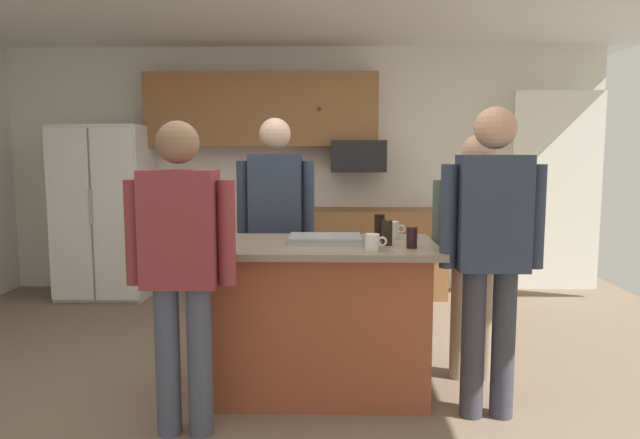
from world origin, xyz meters
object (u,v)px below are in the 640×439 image
object	(u,v)px
glass_stout_tall	(387,233)
glass_pilsner	(380,227)
person_guest_right	(181,258)
glass_short_whisky	(412,237)
microwave_over_range	(358,156)
mug_blue_stoneware	(373,242)
person_elder_center	(476,241)
serving_tray	(325,239)
kitchen_island	(319,317)
person_guest_by_door	(276,218)
refrigerator	(106,212)
tumbler_amber	(221,235)
mug_ceramic_white	(393,230)
person_host_foreground	(492,241)

from	to	relation	value
glass_stout_tall	glass_pilsner	bearing A→B (deg)	96.98
person_guest_right	glass_short_whisky	distance (m)	1.31
microwave_over_range	mug_blue_stoneware	xyz separation A→B (m)	(-0.03, -2.77, -0.46)
person_elder_center	serving_tray	world-z (taller)	person_elder_center
kitchen_island	serving_tray	bearing A→B (deg)	44.00
microwave_over_range	person_guest_by_door	world-z (taller)	person_guest_by_door
refrigerator	tumbler_amber	bearing A→B (deg)	-56.81
person_guest_right	mug_ceramic_white	xyz separation A→B (m)	(1.17, 0.80, 0.04)
glass_short_whisky	tumbler_amber	xyz separation A→B (m)	(-1.10, -0.03, 0.02)
mug_ceramic_white	serving_tray	world-z (taller)	mug_ceramic_white
glass_pilsner	mug_ceramic_white	bearing A→B (deg)	38.59
person_guest_by_door	glass_short_whisky	size ratio (longest dim) A/B	13.90
refrigerator	glass_pilsner	distance (m)	3.47
microwave_over_range	person_guest_right	xyz separation A→B (m)	(-1.04, -3.09, -0.50)
person_host_foreground	mug_ceramic_white	bearing A→B (deg)	-29.70
person_guest_by_door	person_guest_right	bearing A→B (deg)	-40.43
tumbler_amber	serving_tray	xyz separation A→B (m)	(0.60, 0.24, -0.06)
kitchen_island	glass_stout_tall	xyz separation A→B (m)	(0.41, -0.07, 0.54)
person_guest_by_door	mug_blue_stoneware	distance (m)	1.18
refrigerator	microwave_over_range	xyz separation A→B (m)	(2.60, 0.12, 0.57)
glass_short_whisky	glass_stout_tall	distance (m)	0.17
kitchen_island	mug_ceramic_white	bearing A→B (deg)	24.75
glass_short_whisky	person_host_foreground	bearing A→B (deg)	-21.18
microwave_over_range	person_elder_center	xyz separation A→B (m)	(0.67, -2.28, -0.53)
serving_tray	tumbler_amber	bearing A→B (deg)	-158.24
refrigerator	glass_short_whisky	world-z (taller)	refrigerator
glass_short_whisky	glass_stout_tall	bearing A→B (deg)	143.66
person_guest_right	glass_pilsner	distance (m)	1.30
mug_blue_stoneware	tumbler_amber	xyz separation A→B (m)	(-0.87, 0.06, 0.03)
person_guest_by_door	glass_pilsner	world-z (taller)	person_guest_by_door
refrigerator	person_guest_right	distance (m)	3.36
glass_stout_tall	tumbler_amber	xyz separation A→B (m)	(-0.97, -0.13, 0.00)
person_host_foreground	mug_ceramic_white	size ratio (longest dim) A/B	14.38
kitchen_island	serving_tray	xyz separation A→B (m)	(0.04, 0.04, 0.48)
person_elder_center	tumbler_amber	bearing A→B (deg)	2.45
tumbler_amber	glass_stout_tall	bearing A→B (deg)	7.66
kitchen_island	glass_short_whisky	world-z (taller)	glass_short_whisky
microwave_over_range	serving_tray	world-z (taller)	microwave_over_range
person_guest_right	serving_tray	distance (m)	0.96
serving_tray	person_elder_center	bearing A→B (deg)	11.60
microwave_over_range	refrigerator	bearing A→B (deg)	-177.40
person_elder_center	person_guest_right	distance (m)	1.89
person_guest_right	tumbler_amber	world-z (taller)	person_guest_right
person_elder_center	mug_ceramic_white	size ratio (longest dim) A/B	13.29
person_guest_right	mug_ceramic_white	distance (m)	1.42
mug_blue_stoneware	refrigerator	bearing A→B (deg)	134.06
glass_short_whisky	serving_tray	world-z (taller)	glass_short_whisky
microwave_over_range	glass_pilsner	bearing A→B (deg)	-89.05
glass_stout_tall	person_elder_center	bearing A→B (deg)	26.99
microwave_over_range	person_guest_right	size ratio (longest dim) A/B	0.34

